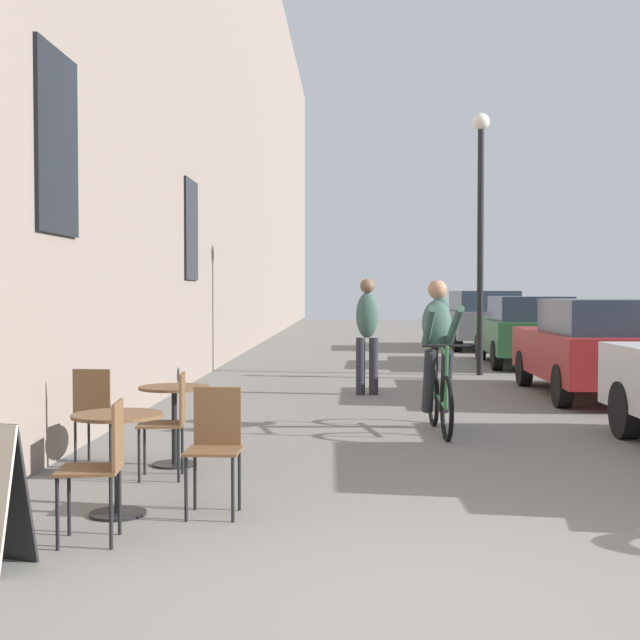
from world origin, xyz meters
TOP-DOWN VIEW (x-y plane):
  - ground_plane at (0.00, 0.00)m, footprint 88.00×88.00m
  - building_facade_left at (-3.45, 14.00)m, footprint 0.54×68.00m
  - cafe_table_near at (-2.12, 1.79)m, footprint 0.64×0.64m
  - cafe_chair_near_toward_street at (-2.04, 1.12)m, footprint 0.42×0.42m
  - cafe_chair_near_toward_wall at (-1.44, 1.86)m, footprint 0.38×0.38m
  - cafe_table_mid at (-2.07, 3.55)m, footprint 0.64×0.64m
  - cafe_chair_mid_toward_street at (-1.99, 3.00)m, footprint 0.41×0.41m
  - cafe_chair_mid_toward_wall at (-2.76, 3.48)m, footprint 0.41×0.41m
  - cyclist_on_bicycle at (0.52, 5.64)m, footprint 0.52×1.76m
  - pedestrian_near at (-0.22, 9.01)m, footprint 0.35×0.26m
  - pedestrian_mid at (1.13, 11.48)m, footprint 0.36×0.27m
  - street_lamp at (1.96, 12.22)m, footprint 0.32×0.32m
  - parked_car_second at (3.18, 8.85)m, footprint 1.77×4.13m
  - parked_car_third at (3.26, 14.42)m, footprint 1.84×4.18m
  - parked_car_fourth at (3.11, 19.88)m, footprint 1.96×4.49m

SIDE VIEW (x-z plane):
  - ground_plane at x=0.00m, z-range 0.00..0.00m
  - cafe_chair_near_toward_street at x=-2.04m, z-range 0.07..0.96m
  - cafe_chair_near_toward_wall at x=-1.44m, z-range 0.07..0.96m
  - cafe_chair_mid_toward_street at x=-1.99m, z-range 0.07..0.96m
  - cafe_chair_mid_toward_wall at x=-2.76m, z-range 0.07..0.96m
  - cafe_table_near at x=-2.12m, z-range 0.16..0.88m
  - cafe_table_mid at x=-2.07m, z-range 0.16..0.88m
  - parked_car_second at x=3.18m, z-range 0.03..1.49m
  - parked_car_third at x=3.26m, z-range 0.03..1.50m
  - cyclist_on_bicycle at x=0.52m, z-range -0.06..1.68m
  - parked_car_fourth at x=3.11m, z-range 0.03..1.61m
  - pedestrian_mid at x=1.13m, z-range 0.11..1.83m
  - pedestrian_near at x=-0.22m, z-range 0.11..1.88m
  - street_lamp at x=1.96m, z-range 0.66..5.56m
  - building_facade_left at x=-3.45m, z-range 0.00..13.09m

